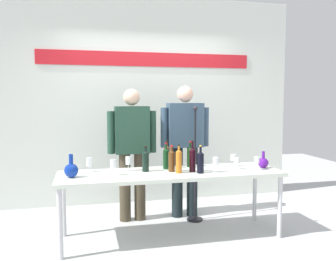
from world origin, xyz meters
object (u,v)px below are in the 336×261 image
Objects in this scene: wine_glass_left_2 at (89,162)px; wine_glass_right_3 at (216,162)px; wine_bottle_0 at (201,161)px; wine_bottle_1 at (193,159)px; wine_bottle_2 at (146,160)px; decanter_blue_right at (263,162)px; wine_glass_left_1 at (128,161)px; wine_glass_left_0 at (113,164)px; wine_glass_right_2 at (233,158)px; wine_bottle_5 at (179,161)px; wine_glass_right_0 at (257,161)px; wine_bottle_6 at (166,158)px; wine_bottle_4 at (167,156)px; wine_bottle_7 at (190,156)px; presenter_left at (132,146)px; wine_bottle_3 at (172,160)px; microphone_stand at (195,183)px; decanter_blue_left at (71,170)px; wine_glass_right_1 at (237,161)px; presenter_right at (185,142)px; display_table at (171,177)px.

wine_glass_right_3 reaches higher than wine_glass_left_2.
wine_bottle_0 is 0.88× the size of wine_bottle_1.
wine_bottle_2 is (-0.56, 0.22, -0.00)m from wine_bottle_0.
decanter_blue_right is 1.54m from wine_glass_left_1.
wine_bottle_0 is 1.79× the size of wine_glass_left_0.
wine_glass_left_2 reaches higher than wine_glass_right_2.
wine_bottle_5 is 2.04× the size of wine_glass_right_0.
wine_bottle_0 reaches higher than wine_glass_right_3.
wine_glass_left_2 is (-0.85, 0.02, -0.02)m from wine_bottle_6.
wine_glass_right_3 is (-0.33, -0.29, 0.01)m from wine_glass_right_2.
wine_glass_right_0 is (-0.13, -0.10, 0.05)m from decanter_blue_right.
wine_bottle_4 is (0.28, 0.19, 0.01)m from wine_bottle_2.
wine_bottle_7 is 1.15m from wine_glass_left_2.
presenter_left is at bearing 129.00° from wine_bottle_0.
wine_bottle_1 is at bearing 155.26° from wine_glass_right_3.
wine_bottle_3 is at bearing 5.46° from wine_glass_left_0.
microphone_stand reaches higher than wine_bottle_5.
presenter_left is 5.67× the size of wine_bottle_3.
wine_bottle_2 reaches higher than wine_glass_left_2.
wine_glass_right_0 is at bearing -24.20° from wine_bottle_4.
wine_glass_left_0 is at bearing -45.33° from wine_glass_left_2.
wine_bottle_1 is at bearing 172.57° from wine_glass_right_0.
wine_bottle_0 is 1.87× the size of wine_glass_left_1.
decanter_blue_left reaches higher than wine_glass_left_2.
decanter_blue_left is at bearing -161.53° from wine_glass_left_1.
wine_glass_left_1 is (-0.43, -0.02, -0.02)m from wine_bottle_6.
wine_bottle_7 is at bearing 5.40° from wine_glass_left_1.
wine_glass_left_1 is at bearing 171.39° from wine_glass_right_1.
decanter_blue_left is at bearing -127.43° from wine_glass_left_2.
wine_bottle_4 is 1.93× the size of wine_glass_left_1.
wine_glass_left_1 is at bearing -177.84° from wine_bottle_6.
presenter_right reaches higher than wine_bottle_7.
presenter_right is 4.96× the size of wine_bottle_1.
wine_bottle_2 is at bearing -10.48° from wine_glass_left_2.
wine_glass_left_1 is at bearing 160.82° from wine_glass_right_3.
wine_glass_right_1 is 0.68m from microphone_stand.
microphone_stand is at bearing 18.67° from decanter_blue_left.
wine_bottle_6 is (-0.02, 0.18, 0.18)m from display_table.
wine_bottle_0 reaches higher than decanter_blue_left.
wine_glass_left_0 is at bearing 179.84° from wine_bottle_1.
wine_glass_left_2 is at bearing 177.85° from wine_glass_right_2.
wine_bottle_6 is (0.32, -0.47, -0.08)m from presenter_left.
wine_bottle_5 is (1.11, -0.04, 0.06)m from decanter_blue_left.
decanter_blue_left is at bearing -177.03° from wine_bottle_3.
wine_bottle_5 is at bearing -16.28° from wine_glass_left_2.
presenter_left is 0.58m from wine_bottle_6.
presenter_left is at bearing 134.91° from wine_glass_right_3.
presenter_left is at bearing 129.34° from wine_bottle_1.
wine_bottle_3 is at bearing -13.99° from wine_bottle_2.
microphone_stand is at bearing 138.88° from wine_glass_right_2.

